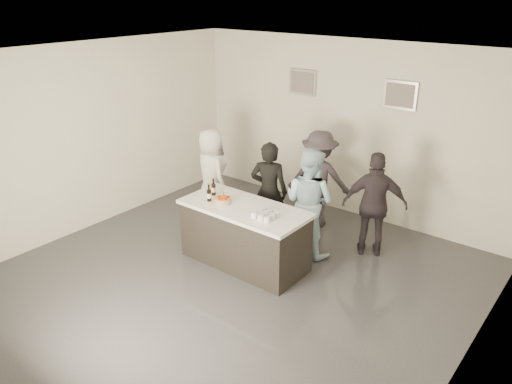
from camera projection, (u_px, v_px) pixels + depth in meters
floor at (234, 279)px, 6.91m from camera, size 6.00×6.00×0.00m
ceiling at (229, 57)px, 5.76m from camera, size 6.00×6.00×0.00m
wall_back at (346, 129)px, 8.51m from camera, size 6.00×0.04×3.00m
wall_left at (91, 137)px, 8.05m from camera, size 0.04×6.00×3.00m
wall_right at (477, 250)px, 4.62m from camera, size 0.04×6.00×3.00m
picture_left at (303, 82)px, 8.74m from camera, size 0.54×0.04×0.44m
picture_right at (400, 95)px, 7.71m from camera, size 0.54×0.04×0.44m
bar_counter at (245, 235)px, 7.16m from camera, size 1.86×0.86×0.90m
cake at (223, 201)px, 7.08m from camera, size 0.23×0.23×0.07m
beer_bottle_a at (213, 187)px, 7.33m from camera, size 0.07×0.07×0.26m
beer_bottle_b at (209, 193)px, 7.12m from camera, size 0.07×0.07×0.26m
tumbler_cluster at (265, 215)px, 6.66m from camera, size 0.30×0.30×0.08m
candles at (211, 209)px, 6.90m from camera, size 0.24×0.08×0.01m
person_main_black at (269, 192)px, 7.75m from camera, size 0.69×0.58×1.61m
person_main_blue at (309, 202)px, 7.33m from camera, size 0.83×0.66×1.65m
person_guest_left at (211, 174)px, 8.51m from camera, size 0.90×0.74×1.58m
person_guest_right at (375, 205)px, 7.30m from camera, size 1.01×0.78×1.60m
person_guest_back at (319, 179)px, 8.23m from camera, size 1.21×0.97×1.63m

